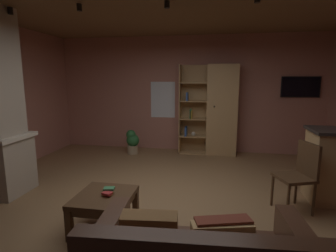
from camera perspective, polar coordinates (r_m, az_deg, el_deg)
The scene contains 14 objects.
floor at distance 3.86m, azimuth -1.08°, elevation -16.75°, with size 6.27×6.00×0.02m, color olive.
wall_back at distance 6.45m, azimuth 4.09°, elevation 6.80°, with size 6.39×0.06×2.74m, color #AD7060.
window_pane_back at distance 6.52m, azimuth -1.12°, elevation 5.67°, with size 0.60×0.01×0.87m, color white.
bookshelf_cabinet at distance 6.18m, azimuth 10.68°, elevation 3.25°, with size 1.31×0.41×2.06m.
coffee_table at distance 3.27m, azimuth -13.49°, elevation -15.53°, with size 0.63×0.69×0.42m.
table_book_0 at distance 3.22m, azimuth -12.81°, elevation -14.02°, with size 0.10×0.09×0.02m, color gold.
table_book_1 at distance 3.17m, azimuth -12.96°, elevation -13.95°, with size 0.10×0.08×0.03m, color #B22D2D.
table_book_2 at distance 3.23m, azimuth -12.56°, elevation -13.00°, with size 0.12×0.09×0.02m, color #387247.
dining_chair at distance 3.92m, azimuth 26.48°, elevation -8.90°, with size 0.54×0.54×0.92m.
potted_floor_plant at distance 6.27m, azimuth -7.67°, elevation -3.29°, with size 0.30×0.30×0.57m.
wall_mounted_tv at distance 6.62m, azimuth 26.61°, elevation 7.53°, with size 0.81×0.06×0.46m.
track_light_spot_0 at distance 4.56m, azimuth -30.81°, elevation 20.54°, with size 0.07×0.07×0.09m, color black.
track_light_spot_1 at distance 4.02m, azimuth -18.55°, elevation 23.02°, with size 0.07×0.07×0.09m, color black.
track_light_spot_2 at distance 3.70m, azimuth -0.21°, elevation 24.69°, with size 0.07×0.07×0.09m, color black.
Camera 1 is at (0.67, -3.38, 1.73)m, focal length 28.33 mm.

